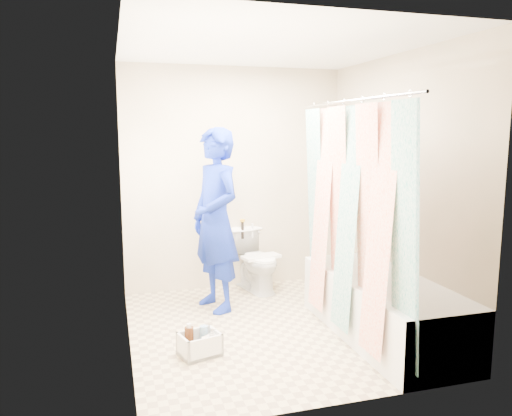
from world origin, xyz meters
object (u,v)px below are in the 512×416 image
object	(u,v)px
plumber	(216,220)
bathtub	(382,306)
toilet	(256,260)
cleaning_caddy	(201,345)

from	to	relation	value
plumber	bathtub	bearing A→B (deg)	29.02
plumber	toilet	bearing A→B (deg)	110.29
bathtub	toilet	distance (m)	1.65
toilet	bathtub	bearing A→B (deg)	-79.84
bathtub	plumber	distance (m)	1.71
bathtub	cleaning_caddy	bearing A→B (deg)	177.20
toilet	cleaning_caddy	bearing A→B (deg)	-134.83
bathtub	toilet	world-z (taller)	toilet
bathtub	toilet	xyz separation A→B (m)	(-0.66, 1.51, 0.07)
plumber	cleaning_caddy	xyz separation A→B (m)	(-0.33, -0.99, -0.79)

